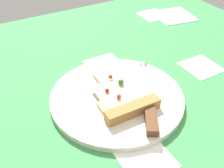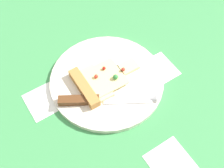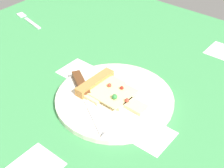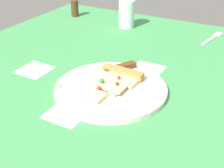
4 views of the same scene
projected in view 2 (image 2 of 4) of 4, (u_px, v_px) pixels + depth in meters
ground_plane at (87, 99)px, 76.50cm from camera, size 120.09×120.09×3.00cm
plate at (107, 80)px, 77.04cm from camera, size 29.49×29.49×1.36cm
pizza_slice at (98, 81)px, 75.06cm from camera, size 17.57×12.05×2.61cm
knife at (98, 100)px, 72.26cm from camera, size 21.70×14.07×2.45cm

